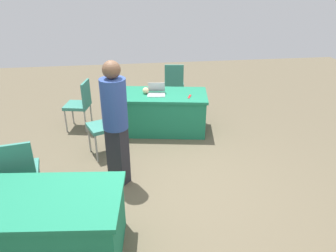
{
  "coord_description": "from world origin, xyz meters",
  "views": [
    {
      "loc": [
        0.41,
        3.61,
        2.7
      ],
      "look_at": [
        -0.12,
        -0.16,
        0.9
      ],
      "focal_mm": 33.78,
      "sensor_mm": 36.0,
      "label": 1
    }
  ],
  "objects_px": {
    "chair_by_pillar": "(81,102)",
    "laptop_silver": "(156,92)",
    "chair_aisle": "(18,169)",
    "yarn_ball": "(146,91)",
    "table_mid_left": "(40,227)",
    "chair_near_front": "(106,122)",
    "person_presenter": "(115,118)",
    "scissors_red": "(190,97)",
    "table_foreground": "(165,112)",
    "chair_back_row": "(174,81)"
  },
  "relations": [
    {
      "from": "chair_by_pillar",
      "to": "laptop_silver",
      "type": "height_order",
      "value": "chair_by_pillar"
    },
    {
      "from": "chair_aisle",
      "to": "yarn_ball",
      "type": "relative_size",
      "value": 8.26
    },
    {
      "from": "table_mid_left",
      "to": "chair_near_front",
      "type": "height_order",
      "value": "chair_near_front"
    },
    {
      "from": "chair_near_front",
      "to": "chair_aisle",
      "type": "xyz_separation_m",
      "value": [
        1.02,
        1.27,
        -0.0
      ]
    },
    {
      "from": "chair_near_front",
      "to": "laptop_silver",
      "type": "height_order",
      "value": "chair_near_front"
    },
    {
      "from": "person_presenter",
      "to": "scissors_red",
      "type": "relative_size",
      "value": 9.87
    },
    {
      "from": "table_foreground",
      "to": "table_mid_left",
      "type": "xyz_separation_m",
      "value": [
        1.66,
        2.86,
        0.0
      ]
    },
    {
      "from": "chair_near_front",
      "to": "chair_back_row",
      "type": "distance_m",
      "value": 2.53
    },
    {
      "from": "table_mid_left",
      "to": "table_foreground",
      "type": "bearing_deg",
      "value": -120.07
    },
    {
      "from": "table_foreground",
      "to": "laptop_silver",
      "type": "bearing_deg",
      "value": 7.18
    },
    {
      "from": "chair_aisle",
      "to": "laptop_silver",
      "type": "distance_m",
      "value": 2.78
    },
    {
      "from": "yarn_ball",
      "to": "scissors_red",
      "type": "height_order",
      "value": "yarn_ball"
    },
    {
      "from": "person_presenter",
      "to": "laptop_silver",
      "type": "height_order",
      "value": "person_presenter"
    },
    {
      "from": "chair_by_pillar",
      "to": "chair_back_row",
      "type": "height_order",
      "value": "chair_back_row"
    },
    {
      "from": "chair_by_pillar",
      "to": "scissors_red",
      "type": "distance_m",
      "value": 2.09
    },
    {
      "from": "chair_near_front",
      "to": "chair_by_pillar",
      "type": "xyz_separation_m",
      "value": [
        0.53,
        -1.05,
        -0.03
      ]
    },
    {
      "from": "person_presenter",
      "to": "yarn_ball",
      "type": "height_order",
      "value": "person_presenter"
    },
    {
      "from": "chair_aisle",
      "to": "yarn_ball",
      "type": "bearing_deg",
      "value": 39.47
    },
    {
      "from": "table_foreground",
      "to": "yarn_ball",
      "type": "xyz_separation_m",
      "value": [
        0.34,
        -0.06,
        0.42
      ]
    },
    {
      "from": "scissors_red",
      "to": "yarn_ball",
      "type": "bearing_deg",
      "value": -87.82
    },
    {
      "from": "chair_near_front",
      "to": "chair_back_row",
      "type": "height_order",
      "value": "chair_near_front"
    },
    {
      "from": "scissors_red",
      "to": "chair_back_row",
      "type": "bearing_deg",
      "value": -156.28
    },
    {
      "from": "chair_aisle",
      "to": "table_foreground",
      "type": "bearing_deg",
      "value": 33.47
    },
    {
      "from": "chair_by_pillar",
      "to": "scissors_red",
      "type": "relative_size",
      "value": 5.26
    },
    {
      "from": "chair_near_front",
      "to": "yarn_ball",
      "type": "distance_m",
      "value": 1.1
    },
    {
      "from": "chair_near_front",
      "to": "scissors_red",
      "type": "bearing_deg",
      "value": -91.89
    },
    {
      "from": "chair_by_pillar",
      "to": "laptop_silver",
      "type": "bearing_deg",
      "value": -90.85
    },
    {
      "from": "table_foreground",
      "to": "table_mid_left",
      "type": "relative_size",
      "value": 0.95
    },
    {
      "from": "chair_near_front",
      "to": "chair_aisle",
      "type": "relative_size",
      "value": 1.0
    },
    {
      "from": "chair_near_front",
      "to": "person_presenter",
      "type": "bearing_deg",
      "value": 170.21
    },
    {
      "from": "laptop_silver",
      "to": "yarn_ball",
      "type": "distance_m",
      "value": 0.21
    },
    {
      "from": "table_foreground",
      "to": "chair_aisle",
      "type": "relative_size",
      "value": 1.75
    },
    {
      "from": "table_foreground",
      "to": "chair_by_pillar",
      "type": "bearing_deg",
      "value": -10.76
    },
    {
      "from": "person_presenter",
      "to": "scissors_red",
      "type": "xyz_separation_m",
      "value": [
        -1.3,
        -1.4,
        -0.26
      ]
    },
    {
      "from": "chair_back_row",
      "to": "laptop_silver",
      "type": "height_order",
      "value": "chair_back_row"
    },
    {
      "from": "person_presenter",
      "to": "yarn_ball",
      "type": "bearing_deg",
      "value": -65.94
    },
    {
      "from": "chair_aisle",
      "to": "yarn_ball",
      "type": "xyz_separation_m",
      "value": [
        -1.73,
        -2.08,
        0.23
      ]
    },
    {
      "from": "table_foreground",
      "to": "chair_by_pillar",
      "type": "relative_size",
      "value": 1.8
    },
    {
      "from": "chair_near_front",
      "to": "chair_back_row",
      "type": "xyz_separation_m",
      "value": [
        -1.44,
        -2.08,
        -0.01
      ]
    },
    {
      "from": "chair_back_row",
      "to": "person_presenter",
      "type": "bearing_deg",
      "value": -104.2
    },
    {
      "from": "chair_aisle",
      "to": "scissors_red",
      "type": "relative_size",
      "value": 5.42
    },
    {
      "from": "person_presenter",
      "to": "yarn_ball",
      "type": "relative_size",
      "value": 15.05
    },
    {
      "from": "table_mid_left",
      "to": "chair_near_front",
      "type": "relative_size",
      "value": 1.83
    },
    {
      "from": "table_mid_left",
      "to": "chair_aisle",
      "type": "relative_size",
      "value": 1.84
    },
    {
      "from": "yarn_ball",
      "to": "laptop_silver",
      "type": "bearing_deg",
      "value": 156.96
    },
    {
      "from": "yarn_ball",
      "to": "scissors_red",
      "type": "relative_size",
      "value": 0.66
    },
    {
      "from": "yarn_ball",
      "to": "chair_by_pillar",
      "type": "bearing_deg",
      "value": -10.92
    },
    {
      "from": "table_mid_left",
      "to": "chair_by_pillar",
      "type": "distance_m",
      "value": 3.17
    },
    {
      "from": "chair_aisle",
      "to": "chair_back_row",
      "type": "relative_size",
      "value": 1.01
    },
    {
      "from": "table_foreground",
      "to": "scissors_red",
      "type": "height_order",
      "value": "scissors_red"
    }
  ]
}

